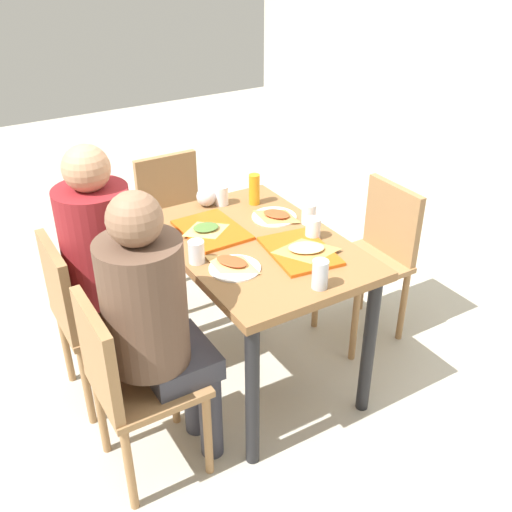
# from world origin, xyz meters

# --- Properties ---
(ground_plane) EXTENTS (10.00, 10.00, 0.02)m
(ground_plane) POSITION_xyz_m (0.00, 0.00, -0.01)
(ground_plane) COLOR #B2AD9E
(main_table) EXTENTS (1.08, 0.74, 0.78)m
(main_table) POSITION_xyz_m (0.00, 0.00, 0.66)
(main_table) COLOR olive
(main_table) RESTS_ON ground_plane
(chair_near_left) EXTENTS (0.40, 0.40, 0.87)m
(chair_near_left) POSITION_xyz_m (-0.27, -0.75, 0.51)
(chair_near_left) COLOR #9E7247
(chair_near_left) RESTS_ON ground_plane
(chair_near_right) EXTENTS (0.40, 0.40, 0.87)m
(chair_near_right) POSITION_xyz_m (0.27, -0.75, 0.51)
(chair_near_right) COLOR #9E7247
(chair_near_right) RESTS_ON ground_plane
(chair_far_side) EXTENTS (0.40, 0.40, 0.87)m
(chair_far_side) POSITION_xyz_m (0.00, 0.75, 0.51)
(chair_far_side) COLOR #9E7247
(chair_far_side) RESTS_ON ground_plane
(chair_left_end) EXTENTS (0.40, 0.40, 0.87)m
(chair_left_end) POSITION_xyz_m (-0.93, 0.00, 0.51)
(chair_left_end) COLOR #9E7247
(chair_left_end) RESTS_ON ground_plane
(person_in_red) EXTENTS (0.32, 0.42, 1.28)m
(person_in_red) POSITION_xyz_m (-0.27, -0.61, 0.76)
(person_in_red) COLOR #383842
(person_in_red) RESTS_ON ground_plane
(person_in_brown_jacket) EXTENTS (0.32, 0.42, 1.28)m
(person_in_brown_jacket) POSITION_xyz_m (0.27, -0.61, 0.76)
(person_in_brown_jacket) COLOR #383842
(person_in_brown_jacket) RESTS_ON ground_plane
(tray_red_near) EXTENTS (0.37, 0.27, 0.02)m
(tray_red_near) POSITION_xyz_m (-0.19, -0.13, 0.79)
(tray_red_near) COLOR #D85914
(tray_red_near) RESTS_ON main_table
(tray_red_far) EXTENTS (0.39, 0.31, 0.02)m
(tray_red_far) POSITION_xyz_m (0.19, 0.11, 0.79)
(tray_red_far) COLOR #D85914
(tray_red_far) RESTS_ON main_table
(paper_plate_center) EXTENTS (0.22, 0.22, 0.01)m
(paper_plate_center) POSITION_xyz_m (-0.16, 0.20, 0.78)
(paper_plate_center) COLOR white
(paper_plate_center) RESTS_ON main_table
(paper_plate_near_edge) EXTENTS (0.22, 0.22, 0.01)m
(paper_plate_near_edge) POSITION_xyz_m (0.16, -0.20, 0.78)
(paper_plate_near_edge) COLOR white
(paper_plate_near_edge) RESTS_ON main_table
(pizza_slice_a) EXTENTS (0.15, 0.18, 0.02)m
(pizza_slice_a) POSITION_xyz_m (-0.19, -0.16, 0.80)
(pizza_slice_a) COLOR #DBAD60
(pizza_slice_a) RESTS_ON tray_red_near
(pizza_slice_b) EXTENTS (0.24, 0.27, 0.02)m
(pizza_slice_b) POSITION_xyz_m (0.21, 0.13, 0.80)
(pizza_slice_b) COLOR #C68C47
(pizza_slice_b) RESTS_ON tray_red_far
(pizza_slice_c) EXTENTS (0.23, 0.21, 0.02)m
(pizza_slice_c) POSITION_xyz_m (-0.15, 0.21, 0.80)
(pizza_slice_c) COLOR #C68C47
(pizza_slice_c) RESTS_ON paper_plate_center
(pizza_slice_d) EXTENTS (0.24, 0.20, 0.02)m
(pizza_slice_d) POSITION_xyz_m (0.13, -0.20, 0.80)
(pizza_slice_d) COLOR #DBAD60
(pizza_slice_d) RESTS_ON paper_plate_near_edge
(plastic_cup_a) EXTENTS (0.07, 0.07, 0.10)m
(plastic_cup_a) POSITION_xyz_m (-0.03, 0.31, 0.83)
(plastic_cup_a) COLOR white
(plastic_cup_a) RESTS_ON main_table
(plastic_cup_b) EXTENTS (0.07, 0.07, 0.10)m
(plastic_cup_b) POSITION_xyz_m (0.03, -0.31, 0.83)
(plastic_cup_b) COLOR white
(plastic_cup_b) RESTS_ON main_table
(plastic_cup_c) EXTENTS (0.07, 0.07, 0.10)m
(plastic_cup_c) POSITION_xyz_m (-0.43, 0.06, 0.83)
(plastic_cup_c) COLOR white
(plastic_cup_c) RESTS_ON main_table
(plastic_cup_d) EXTENTS (0.07, 0.07, 0.10)m
(plastic_cup_d) POSITION_xyz_m (0.11, 0.24, 0.83)
(plastic_cup_d) COLOR white
(plastic_cup_d) RESTS_ON main_table
(soda_can) EXTENTS (0.07, 0.07, 0.12)m
(soda_can) POSITION_xyz_m (0.46, 0.02, 0.84)
(soda_can) COLOR #B7BCC6
(soda_can) RESTS_ON main_table
(condiment_bottle) EXTENTS (0.06, 0.06, 0.16)m
(condiment_bottle) POSITION_xyz_m (-0.35, 0.20, 0.86)
(condiment_bottle) COLOR orange
(condiment_bottle) RESTS_ON main_table
(foil_bundle) EXTENTS (0.10, 0.10, 0.10)m
(foil_bundle) POSITION_xyz_m (-0.46, -0.02, 0.83)
(foil_bundle) COLOR silver
(foil_bundle) RESTS_ON main_table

